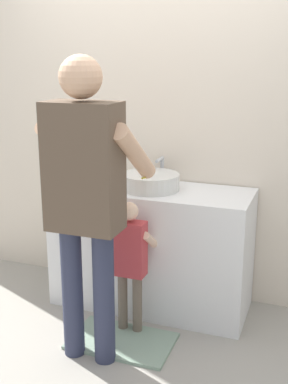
# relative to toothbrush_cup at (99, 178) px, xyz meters

# --- Properties ---
(ground_plane) EXTENTS (14.00, 14.00, 0.00)m
(ground_plane) POSITION_rel_toothbrush_cup_xyz_m (0.38, -0.25, -0.92)
(ground_plane) COLOR #9E998E
(back_wall) EXTENTS (4.40, 0.08, 2.70)m
(back_wall) POSITION_rel_toothbrush_cup_xyz_m (0.38, 0.37, 0.43)
(back_wall) COLOR beige
(back_wall) RESTS_ON ground
(vanity_cabinet) EXTENTS (1.37, 0.54, 0.86)m
(vanity_cabinet) POSITION_rel_toothbrush_cup_xyz_m (0.38, 0.05, -0.49)
(vanity_cabinet) COLOR white
(vanity_cabinet) RESTS_ON ground
(sink_basin) EXTENTS (0.39, 0.39, 0.11)m
(sink_basin) POSITION_rel_toothbrush_cup_xyz_m (0.38, 0.03, 0.00)
(sink_basin) COLOR silver
(sink_basin) RESTS_ON vanity_cabinet
(faucet) EXTENTS (0.18, 0.14, 0.18)m
(faucet) POSITION_rel_toothbrush_cup_xyz_m (0.38, 0.26, 0.03)
(faucet) COLOR #B7BABF
(faucet) RESTS_ON vanity_cabinet
(toothbrush_cup) EXTENTS (0.07, 0.07, 0.21)m
(toothbrush_cup) POSITION_rel_toothbrush_cup_xyz_m (0.00, 0.00, 0.00)
(toothbrush_cup) COLOR #4C8EB2
(toothbrush_cup) RESTS_ON vanity_cabinet
(bath_mat) EXTENTS (0.64, 0.40, 0.02)m
(bath_mat) POSITION_rel_toothbrush_cup_xyz_m (0.38, -0.50, -0.91)
(bath_mat) COLOR gray
(bath_mat) RESTS_ON ground
(child_toddler) EXTENTS (0.27, 0.27, 0.88)m
(child_toddler) POSITION_rel_toothbrush_cup_xyz_m (0.38, -0.36, -0.39)
(child_toddler) COLOR #6B5B4C
(child_toddler) RESTS_ON ground
(adult_parent) EXTENTS (0.54, 0.57, 1.75)m
(adult_parent) POSITION_rel_toothbrush_cup_xyz_m (0.25, -0.69, 0.13)
(adult_parent) COLOR #2D334C
(adult_parent) RESTS_ON ground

